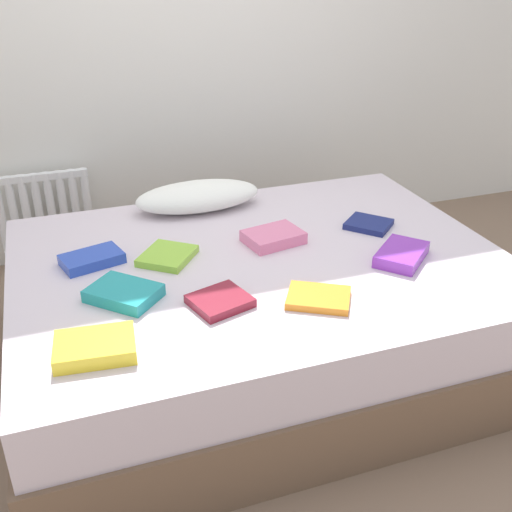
% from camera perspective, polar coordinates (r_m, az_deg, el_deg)
% --- Properties ---
extents(ground_plane, '(8.00, 8.00, 0.00)m').
position_cam_1_polar(ground_plane, '(2.75, 0.35, -9.39)').
color(ground_plane, '#7F6651').
extents(bed, '(2.00, 1.50, 0.50)m').
position_cam_1_polar(bed, '(2.61, 0.37, -5.03)').
color(bed, brown).
rests_on(bed, ground).
extents(radiator, '(0.49, 0.04, 0.46)m').
position_cam_1_polar(radiator, '(3.53, -19.05, 3.81)').
color(radiator, white).
rests_on(radiator, ground).
extents(pillow, '(0.60, 0.27, 0.13)m').
position_cam_1_polar(pillow, '(2.93, -5.45, 5.58)').
color(pillow, white).
rests_on(pillow, bed).
extents(textbook_maroon, '(0.24, 0.22, 0.03)m').
position_cam_1_polar(textbook_maroon, '(2.16, -3.37, -4.22)').
color(textbook_maroon, maroon).
rests_on(textbook_maroon, bed).
extents(textbook_teal, '(0.29, 0.29, 0.05)m').
position_cam_1_polar(textbook_teal, '(2.24, -12.25, -3.42)').
color(textbook_teal, teal).
rests_on(textbook_teal, bed).
extents(textbook_purple, '(0.29, 0.29, 0.05)m').
position_cam_1_polar(textbook_purple, '(2.52, 13.44, 0.14)').
color(textbook_purple, purple).
rests_on(textbook_purple, bed).
extents(textbook_lime, '(0.28, 0.28, 0.03)m').
position_cam_1_polar(textbook_lime, '(2.48, -8.27, 0.01)').
color(textbook_lime, '#8CC638').
rests_on(textbook_lime, bed).
extents(textbook_pink, '(0.26, 0.22, 0.05)m').
position_cam_1_polar(textbook_pink, '(2.60, 1.63, 1.79)').
color(textbook_pink, pink).
rests_on(textbook_pink, bed).
extents(textbook_orange, '(0.28, 0.26, 0.03)m').
position_cam_1_polar(textbook_orange, '(2.19, 5.87, -3.90)').
color(textbook_orange, orange).
rests_on(textbook_orange, bed).
extents(textbook_yellow, '(0.26, 0.20, 0.05)m').
position_cam_1_polar(textbook_yellow, '(1.97, -14.81, -8.24)').
color(textbook_yellow, yellow).
rests_on(textbook_yellow, bed).
extents(textbook_navy, '(0.25, 0.25, 0.03)m').
position_cam_1_polar(textbook_navy, '(2.79, 10.47, 2.94)').
color(textbook_navy, navy).
rests_on(textbook_navy, bed).
extents(textbook_blue, '(0.26, 0.20, 0.04)m').
position_cam_1_polar(textbook_blue, '(2.51, -15.08, -0.27)').
color(textbook_blue, '#2847B7').
rests_on(textbook_blue, bed).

